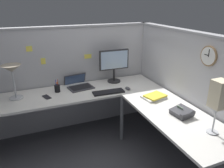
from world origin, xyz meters
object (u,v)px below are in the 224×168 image
(wall_clock, at_px, (209,56))
(computer_mouse, at_px, (128,88))
(keyboard, at_px, (108,92))
(laptop, at_px, (78,84))
(office_phone, at_px, (182,113))
(book_stack, at_px, (154,97))
(desk_lamp_dome, at_px, (12,71))
(cell_phone, at_px, (47,97))
(desk_lamp_paper, at_px, (219,96))
(monitor, at_px, (114,63))
(pen_cup, at_px, (57,88))

(wall_clock, bearing_deg, computer_mouse, 121.19)
(keyboard, bearing_deg, laptop, 130.98)
(office_phone, relative_size, wall_clock, 1.02)
(laptop, relative_size, book_stack, 1.36)
(laptop, relative_size, desk_lamp_dome, 0.96)
(cell_phone, xyz_separation_m, office_phone, (1.31, -1.06, 0.03))
(cell_phone, bearing_deg, desk_lamp_dome, 143.48)
(computer_mouse, xyz_separation_m, book_stack, (0.19, -0.40, 0.00))
(computer_mouse, relative_size, book_stack, 0.33)
(laptop, relative_size, cell_phone, 2.97)
(computer_mouse, xyz_separation_m, cell_phone, (-1.10, 0.16, -0.01))
(laptop, xyz_separation_m, desk_lamp_dome, (-0.85, -0.12, 0.34))
(laptop, height_order, desk_lamp_paper, desk_lamp_paper)
(desk_lamp_paper, xyz_separation_m, wall_clock, (0.25, 0.42, 0.25))
(keyboard, height_order, cell_phone, keyboard)
(wall_clock, bearing_deg, laptop, 132.15)
(desk_lamp_dome, height_order, office_phone, desk_lamp_dome)
(laptop, bearing_deg, keyboard, -51.97)
(desk_lamp_dome, bearing_deg, wall_clock, -29.75)
(desk_lamp_paper, distance_m, wall_clock, 0.55)
(monitor, height_order, desk_lamp_paper, desk_lamp_paper)
(office_phone, relative_size, book_stack, 0.71)
(desk_lamp_dome, bearing_deg, computer_mouse, -10.59)
(desk_lamp_dome, distance_m, pen_cup, 0.61)
(computer_mouse, distance_m, office_phone, 0.93)
(book_stack, bearing_deg, desk_lamp_paper, -84.67)
(pen_cup, bearing_deg, laptop, 18.60)
(laptop, xyz_separation_m, wall_clock, (1.14, -1.26, 0.61))
(keyboard, xyz_separation_m, pen_cup, (-0.64, 0.30, 0.04))
(laptop, xyz_separation_m, cell_phone, (-0.48, -0.24, -0.02))
(desk_lamp_dome, relative_size, office_phone, 1.99)
(monitor, height_order, computer_mouse, monitor)
(computer_mouse, relative_size, desk_lamp_dome, 0.23)
(keyboard, xyz_separation_m, wall_clock, (0.82, -0.85, 0.62))
(cell_phone, distance_m, book_stack, 1.40)
(computer_mouse, relative_size, wall_clock, 0.47)
(keyboard, distance_m, cell_phone, 0.81)
(monitor, bearing_deg, office_phone, -77.97)
(computer_mouse, bearing_deg, laptop, 147.25)
(office_phone, relative_size, desk_lamp_paper, 0.42)
(book_stack, distance_m, wall_clock, 0.84)
(monitor, distance_m, book_stack, 0.85)
(monitor, xyz_separation_m, keyboard, (-0.24, -0.38, -0.28))
(monitor, xyz_separation_m, cell_phone, (-1.04, -0.21, -0.29))
(book_stack, xyz_separation_m, desk_lamp_paper, (0.08, -0.89, 0.36))
(pen_cup, relative_size, wall_clock, 0.82)
(laptop, xyz_separation_m, office_phone, (0.83, -1.30, 0.01))
(desk_lamp_paper, bearing_deg, computer_mouse, 101.86)
(laptop, height_order, desk_lamp_dome, desk_lamp_dome)
(wall_clock, bearing_deg, desk_lamp_paper, -120.80)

